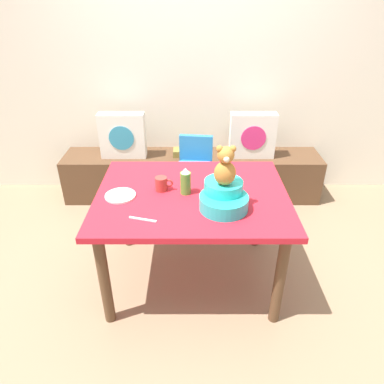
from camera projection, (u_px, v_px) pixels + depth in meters
ground_plane at (192, 276)px, 2.69m from camera, size 8.00×8.00×0.00m
back_wall at (192, 64)px, 3.35m from camera, size 4.40×0.10×2.60m
window_bench at (192, 175)px, 3.65m from camera, size 2.60×0.44×0.46m
pillow_floral_left at (123, 135)px, 3.40m from camera, size 0.44×0.15×0.44m
pillow_floral_right at (253, 136)px, 3.40m from camera, size 0.44×0.15×0.44m
book_stack at (183, 152)px, 3.52m from camera, size 0.20×0.14×0.07m
dining_table at (192, 206)px, 2.37m from camera, size 1.27×0.98×0.74m
highchair at (195, 169)px, 3.12m from camera, size 0.35×0.48×0.79m
infant_seat_teal at (224, 197)px, 2.13m from camera, size 0.30×0.33×0.16m
teddy_bear at (225, 167)px, 2.03m from camera, size 0.13×0.12×0.25m
ketchup_bottle at (186, 182)px, 2.27m from camera, size 0.07×0.07×0.18m
coffee_mug at (162, 184)px, 2.33m from camera, size 0.12×0.08×0.09m
dinner_plate_near at (120, 195)px, 2.28m from camera, size 0.20×0.20×0.01m
table_fork at (143, 219)px, 2.04m from camera, size 0.17×0.06×0.01m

